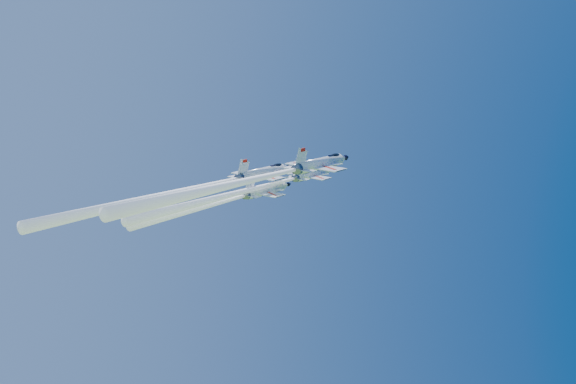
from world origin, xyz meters
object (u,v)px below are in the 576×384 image
jet_lead (255,189)px  jet_right (260,178)px  jet_slot (226,201)px  jet_left (193,189)px

jet_lead → jet_right: (-4.31, -11.27, -1.20)m
jet_lead → jet_slot: (-5.98, -1.31, -3.12)m
jet_lead → jet_left: jet_lead is taller
jet_right → jet_lead: bearing=129.9°
jet_left → jet_slot: bearing=52.5°
jet_left → jet_right: jet_left is taller
jet_lead → jet_right: jet_lead is taller
jet_left → jet_right: bearing=5.3°
jet_lead → jet_slot: bearing=-106.8°
jet_left → jet_slot: jet_left is taller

